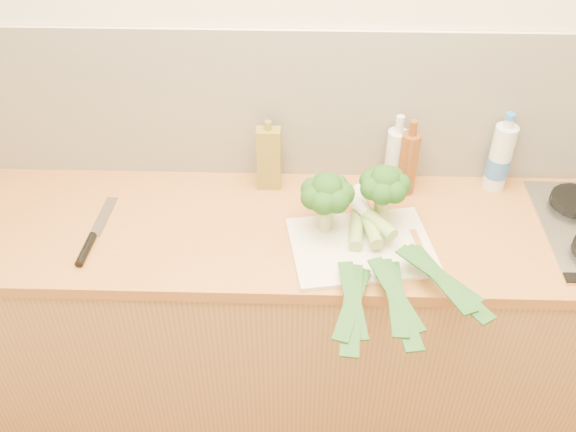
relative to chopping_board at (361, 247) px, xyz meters
name	(u,v)px	position (x,y,z in m)	size (l,w,h in m)	color
room_shell	(318,107)	(-0.14, 0.40, 0.26)	(3.50, 3.50, 3.50)	beige
counter	(313,317)	(-0.14, 0.11, -0.46)	(3.20, 0.62, 0.90)	#B8834C
chopping_board	(361,247)	(0.00, 0.00, 0.00)	(0.43, 0.32, 0.01)	silver
broccoli_left	(327,193)	(-0.11, 0.08, 0.15)	(0.17, 0.17, 0.21)	#A3B268
broccoli_right	(384,185)	(0.07, 0.12, 0.15)	(0.16, 0.16, 0.21)	#A3B268
leek_front	(356,243)	(-0.02, -0.02, 0.03)	(0.13, 0.72, 0.04)	white
leek_mid	(378,247)	(0.04, -0.05, 0.05)	(0.16, 0.65, 0.04)	white
leek_back	(398,240)	(0.10, -0.04, 0.07)	(0.38, 0.54, 0.04)	white
chefs_knife	(91,241)	(-0.85, 0.00, 0.00)	(0.05, 0.34, 0.03)	silver
oil_tin	(269,158)	(-0.30, 0.32, 0.11)	(0.08, 0.05, 0.26)	olive
glass_bottle	(395,157)	(0.13, 0.34, 0.11)	(0.07, 0.07, 0.28)	silver
amber_bottle	(408,163)	(0.17, 0.30, 0.11)	(0.06, 0.06, 0.28)	brown
water_bottle	(500,159)	(0.48, 0.34, 0.11)	(0.08, 0.08, 0.27)	silver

